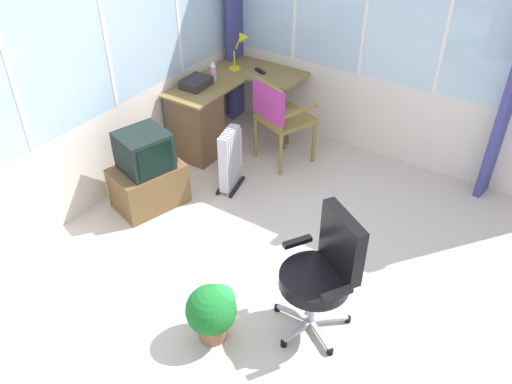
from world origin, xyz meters
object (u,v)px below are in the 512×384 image
object	(u,v)px
desk	(202,120)
tv_on_stand	(148,174)
wooden_armchair	(276,112)
office_chair	(325,267)
spray_bottle	(213,71)
paper_tray	(196,83)
space_heater	(231,158)
potted_plant	(212,310)
tv_remote	(260,71)
desk_lamp	(242,45)

from	to	relation	value
desk	tv_on_stand	size ratio (longest dim) A/B	1.72
wooden_armchair	office_chair	xyz separation A→B (m)	(-1.65, -1.42, -0.04)
tv_on_stand	office_chair	bearing A→B (deg)	-100.71
wooden_armchair	tv_on_stand	distance (m)	1.43
spray_bottle	paper_tray	distance (m)	0.23
office_chair	wooden_armchair	bearing A→B (deg)	40.70
desk	paper_tray	xyz separation A→B (m)	(0.06, 0.09, 0.38)
spray_bottle	space_heater	bearing A→B (deg)	-133.31
spray_bottle	potted_plant	bearing A→B (deg)	-143.43
tv_remote	tv_on_stand	world-z (taller)	tv_on_stand
desk	paper_tray	size ratio (longest dim) A/B	4.44
office_chair	tv_remote	bearing A→B (deg)	42.23
tv_on_stand	space_heater	xyz separation A→B (m)	(0.66, -0.47, -0.02)
desk_lamp	office_chair	distance (m)	3.02
paper_tray	wooden_armchair	world-z (taller)	wooden_armchair
tv_remote	tv_on_stand	distance (m)	1.78
tv_remote	potted_plant	distance (m)	3.00
desk_lamp	desk	bearing A→B (deg)	177.14
desk_lamp	wooden_armchair	world-z (taller)	desk_lamp
desk	spray_bottle	bearing A→B (deg)	6.89
desk_lamp	tv_on_stand	world-z (taller)	desk_lamp
desk_lamp	space_heater	world-z (taller)	desk_lamp
desk	wooden_armchair	world-z (taller)	wooden_armchair
space_heater	paper_tray	bearing A→B (deg)	60.86
desk_lamp	space_heater	bearing A→B (deg)	-150.97
spray_bottle	office_chair	distance (m)	2.77
tv_on_stand	space_heater	size ratio (longest dim) A/B	1.21
desk	space_heater	world-z (taller)	desk
spray_bottle	tv_on_stand	world-z (taller)	spray_bottle
paper_tray	space_heater	size ratio (longest dim) A/B	0.47
tv_remote	space_heater	size ratio (longest dim) A/B	0.24
desk	tv_on_stand	distance (m)	1.01
desk_lamp	tv_remote	size ratio (longest dim) A/B	2.70
tv_on_stand	potted_plant	world-z (taller)	tv_on_stand
tv_remote	wooden_armchair	size ratio (longest dim) A/B	0.16
spray_bottle	office_chair	size ratio (longest dim) A/B	0.22
spray_bottle	potted_plant	size ratio (longest dim) A/B	0.47
desk_lamp	tv_remote	xyz separation A→B (m)	(0.02, -0.22, -0.26)
office_chair	desk_lamp	bearing A→B (deg)	45.62
space_heater	potted_plant	xyz separation A→B (m)	(-1.58, -0.98, -0.05)
tv_on_stand	paper_tray	bearing A→B (deg)	12.46
tv_remote	space_heater	distance (m)	1.20
wooden_armchair	potted_plant	bearing A→B (deg)	-158.97
desk	wooden_armchair	bearing A→B (deg)	-70.61
paper_tray	office_chair	world-z (taller)	office_chair
spray_bottle	space_heater	size ratio (longest dim) A/B	0.34
tv_remote	potted_plant	xyz separation A→B (m)	(-2.65, -1.34, -0.48)
tv_remote	space_heater	world-z (taller)	tv_remote
tv_remote	potted_plant	size ratio (longest dim) A/B	0.33
paper_tray	tv_on_stand	distance (m)	1.17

